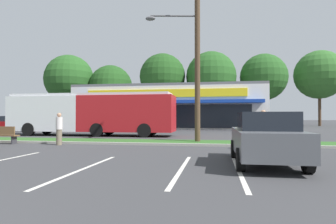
{
  "coord_description": "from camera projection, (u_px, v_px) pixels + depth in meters",
  "views": [
    {
      "loc": [
        5.18,
        -1.4,
        1.49
      ],
      "look_at": [
        1.88,
        18.1,
        1.8
      ],
      "focal_mm": 30.04,
      "sensor_mm": 36.0,
      "label": 1
    }
  ],
  "objects": [
    {
      "name": "pedestrian_near_bench",
      "position": [
        59.0,
        129.0,
        14.63
      ],
      "size": [
        0.34,
        0.34,
        1.68
      ],
      "rotation": [
        0.0,
        0.0,
        1.58
      ],
      "color": "#726651",
      "rests_on": "ground_plane"
    },
    {
      "name": "car_3",
      "position": [
        265.0,
        138.0,
        8.69
      ],
      "size": [
        1.93,
        4.11,
        1.62
      ],
      "rotation": [
        0.0,
        0.0,
        1.57
      ],
      "color": "#515459",
      "rests_on": "ground_plane"
    },
    {
      "name": "grass_median",
      "position": [
        124.0,
        141.0,
        16.03
      ],
      "size": [
        56.0,
        2.2,
        0.12
      ],
      "primitive_type": "cube",
      "color": "#2D5B23",
      "rests_on": "ground_plane"
    },
    {
      "name": "tree_right",
      "position": [
        319.0,
        75.0,
        43.93
      ],
      "size": [
        7.56,
        7.56,
        11.81
      ],
      "color": "#473323",
      "rests_on": "ground_plane"
    },
    {
      "name": "parking_stripe_4",
      "position": [
        239.0,
        171.0,
        7.67
      ],
      "size": [
        0.12,
        4.8,
        0.01
      ],
      "primitive_type": "cube",
      "color": "silver",
      "rests_on": "ground_plane"
    },
    {
      "name": "utility_pole",
      "position": [
        195.0,
        49.0,
        15.53
      ],
      "size": [
        3.12,
        2.39,
        9.81
      ],
      "color": "#4C3826",
      "rests_on": "ground_plane"
    },
    {
      "name": "parking_stripe_3",
      "position": [
        181.0,
        169.0,
        7.92
      ],
      "size": [
        0.12,
        4.8,
        0.01
      ],
      "primitive_type": "cube",
      "color": "silver",
      "rests_on": "ground_plane"
    },
    {
      "name": "tree_mid",
      "position": [
        211.0,
        77.0,
        44.59
      ],
      "size": [
        7.95,
        7.95,
        11.8
      ],
      "color": "#473323",
      "rests_on": "ground_plane"
    },
    {
      "name": "tree_left",
      "position": [
        111.0,
        87.0,
        47.63
      ],
      "size": [
        7.24,
        7.24,
        10.17
      ],
      "color": "#473323",
      "rests_on": "ground_plane"
    },
    {
      "name": "car_0",
      "position": [
        10.0,
        123.0,
        28.44
      ],
      "size": [
        4.5,
        1.99,
        1.53
      ],
      "color": "maroon",
      "rests_on": "ground_plane"
    },
    {
      "name": "tree_mid_left",
      "position": [
        162.0,
        77.0,
        45.16
      ],
      "size": [
        7.33,
        7.33,
        11.6
      ],
      "color": "#473323",
      "rests_on": "ground_plane"
    },
    {
      "name": "parking_stripe_2",
      "position": [
        83.0,
        169.0,
        7.91
      ],
      "size": [
        0.12,
        4.8,
        0.01
      ],
      "primitive_type": "cube",
      "color": "silver",
      "rests_on": "ground_plane"
    },
    {
      "name": "curb_lip",
      "position": [
        116.0,
        143.0,
        14.82
      ],
      "size": [
        56.0,
        0.24,
        0.12
      ],
      "primitive_type": "cube",
      "color": "#99968C",
      "rests_on": "ground_plane"
    },
    {
      "name": "tree_mid_right",
      "position": [
        264.0,
        77.0,
        44.19
      ],
      "size": [
        7.32,
        7.32,
        11.34
      ],
      "color": "#473323",
      "rests_on": "ground_plane"
    },
    {
      "name": "city_bus",
      "position": [
        91.0,
        113.0,
        21.81
      ],
      "size": [
        13.01,
        2.69,
        3.25
      ],
      "rotation": [
        0.0,
        0.0,
        3.14
      ],
      "color": "#AD191E",
      "rests_on": "ground_plane"
    },
    {
      "name": "storefront_building",
      "position": [
        172.0,
        108.0,
        37.36
      ],
      "size": [
        23.02,
        12.35,
        5.34
      ],
      "color": "silver",
      "rests_on": "ground_plane"
    },
    {
      "name": "car_2",
      "position": [
        83.0,
        124.0,
        28.79
      ],
      "size": [
        4.26,
        1.87,
        1.38
      ],
      "rotation": [
        0.0,
        0.0,
        3.14
      ],
      "color": "#0C3F1E",
      "rests_on": "ground_plane"
    },
    {
      "name": "tree_far_left",
      "position": [
        69.0,
        79.0,
        47.87
      ],
      "size": [
        8.22,
        8.22,
        11.96
      ],
      "color": "#473323",
      "rests_on": "ground_plane"
    },
    {
      "name": "pedestrian_by_pole",
      "position": [
        263.0,
        130.0,
        12.35
      ],
      "size": [
        0.36,
        0.36,
        1.78
      ],
      "rotation": [
        0.0,
        0.0,
        4.93
      ],
      "color": "#47423D",
      "rests_on": "ground_plane"
    },
    {
      "name": "bus_stop_bench",
      "position": [
        3.0,
        135.0,
        15.22
      ],
      "size": [
        1.6,
        0.45,
        0.95
      ],
      "rotation": [
        0.0,
        0.0,
        3.14
      ],
      "color": "brown",
      "rests_on": "ground_plane"
    }
  ]
}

